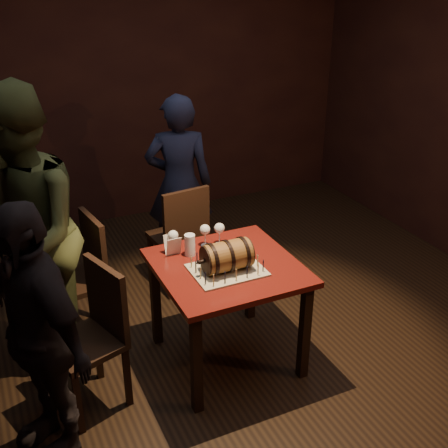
% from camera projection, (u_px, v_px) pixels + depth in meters
% --- Properties ---
extents(room_shell, '(5.04, 5.04, 2.80)m').
position_uv_depth(room_shell, '(226.00, 162.00, 3.49)').
color(room_shell, black).
rests_on(room_shell, ground).
extents(pub_table, '(0.90, 0.90, 0.75)m').
position_uv_depth(pub_table, '(227.00, 279.00, 3.69)').
color(pub_table, '#460E0B').
rests_on(pub_table, ground).
extents(cake_board, '(0.45, 0.35, 0.01)m').
position_uv_depth(cake_board, '(227.00, 270.00, 3.56)').
color(cake_board, '#AFA88D').
rests_on(cake_board, pub_table).
extents(barrel_cake, '(0.36, 0.21, 0.21)m').
position_uv_depth(barrel_cake, '(227.00, 256.00, 3.52)').
color(barrel_cake, brown).
rests_on(barrel_cake, cake_board).
extents(birthday_candles, '(0.40, 0.30, 0.09)m').
position_uv_depth(birthday_candles, '(227.00, 264.00, 3.54)').
color(birthday_candles, '#DAC582').
rests_on(birthday_candles, cake_board).
extents(wine_glass_left, '(0.07, 0.07, 0.16)m').
position_uv_depth(wine_glass_left, '(173.00, 236.00, 3.75)').
color(wine_glass_left, silver).
rests_on(wine_glass_left, pub_table).
extents(wine_glass_mid, '(0.07, 0.07, 0.16)m').
position_uv_depth(wine_glass_mid, '(205.00, 231.00, 3.83)').
color(wine_glass_mid, silver).
rests_on(wine_glass_mid, pub_table).
extents(wine_glass_right, '(0.07, 0.07, 0.16)m').
position_uv_depth(wine_glass_right, '(219.00, 229.00, 3.85)').
color(wine_glass_right, silver).
rests_on(wine_glass_right, pub_table).
extents(pint_of_ale, '(0.07, 0.07, 0.15)m').
position_uv_depth(pint_of_ale, '(190.00, 245.00, 3.73)').
color(pint_of_ale, silver).
rests_on(pint_of_ale, pub_table).
extents(menu_card, '(0.10, 0.05, 0.13)m').
position_uv_depth(menu_card, '(173.00, 245.00, 3.74)').
color(menu_card, white).
rests_on(menu_card, pub_table).
extents(chair_back, '(0.45, 0.45, 0.93)m').
position_uv_depth(chair_back, '(181.00, 233.00, 4.57)').
color(chair_back, black).
rests_on(chair_back, ground).
extents(chair_left_rear, '(0.45, 0.45, 0.93)m').
position_uv_depth(chair_left_rear, '(83.00, 271.00, 4.01)').
color(chair_left_rear, black).
rests_on(chair_left_rear, ground).
extents(chair_left_front, '(0.50, 0.50, 0.93)m').
position_uv_depth(chair_left_front, '(95.00, 329.00, 3.39)').
color(chair_left_front, black).
rests_on(chair_left_front, ground).
extents(person_back, '(0.66, 0.55, 1.57)m').
position_uv_depth(person_back, '(179.00, 184.00, 4.83)').
color(person_back, '#1C1F38').
rests_on(person_back, ground).
extents(person_left_rear, '(0.84, 1.02, 1.93)m').
position_uv_depth(person_left_rear, '(24.00, 238.00, 3.51)').
color(person_left_rear, '#3B4221').
rests_on(person_left_rear, ground).
extents(person_left_front, '(0.68, 0.97, 1.53)m').
position_uv_depth(person_left_front, '(37.00, 334.00, 2.95)').
color(person_left_front, black).
rests_on(person_left_front, ground).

